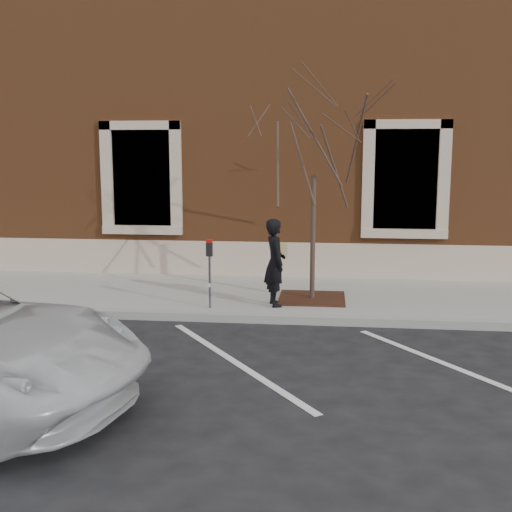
# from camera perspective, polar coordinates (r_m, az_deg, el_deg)

# --- Properties ---
(ground) EXTENTS (120.00, 120.00, 0.00)m
(ground) POSITION_cam_1_polar(r_m,az_deg,el_deg) (11.53, -0.34, -5.89)
(ground) COLOR #28282B
(ground) RESTS_ON ground
(sidewalk_near) EXTENTS (40.00, 3.50, 0.15)m
(sidewalk_near) POSITION_cam_1_polar(r_m,az_deg,el_deg) (13.20, 0.57, -3.59)
(sidewalk_near) COLOR #9E9B94
(sidewalk_near) RESTS_ON ground
(curb_near) EXTENTS (40.00, 0.12, 0.15)m
(curb_near) POSITION_cam_1_polar(r_m,az_deg,el_deg) (11.46, -0.37, -5.59)
(curb_near) COLOR #9E9E99
(curb_near) RESTS_ON ground
(parking_stripes) EXTENTS (28.00, 4.40, 0.01)m
(parking_stripes) POSITION_cam_1_polar(r_m,az_deg,el_deg) (9.44, -1.97, -9.36)
(parking_stripes) COLOR silver
(parking_stripes) RESTS_ON ground
(building_civic) EXTENTS (40.00, 8.62, 8.00)m
(building_civic) POSITION_cam_1_polar(r_m,az_deg,el_deg) (18.86, 2.54, 12.28)
(building_civic) COLOR brown
(building_civic) RESTS_ON ground
(man) EXTENTS (0.56, 0.69, 1.64)m
(man) POSITION_cam_1_polar(r_m,az_deg,el_deg) (11.95, 1.70, -0.58)
(man) COLOR black
(man) RESTS_ON sidewalk_near
(parking_meter) EXTENTS (0.12, 0.09, 1.28)m
(parking_meter) POSITION_cam_1_polar(r_m,az_deg,el_deg) (11.76, -4.16, -0.40)
(parking_meter) COLOR #595B60
(parking_meter) RESTS_ON sidewalk_near
(tree_grate) EXTENTS (1.28, 1.28, 0.03)m
(tree_grate) POSITION_cam_1_polar(r_m,az_deg,el_deg) (12.66, 5.00, -3.76)
(tree_grate) COLOR #481F17
(tree_grate) RESTS_ON sidewalk_near
(sapling) EXTENTS (2.64, 2.64, 4.40)m
(sapling) POSITION_cam_1_polar(r_m,az_deg,el_deg) (12.34, 5.20, 10.22)
(sapling) COLOR #4D362F
(sapling) RESTS_ON sidewalk_near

